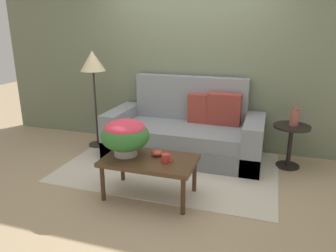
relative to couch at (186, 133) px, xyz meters
name	(u,v)px	position (x,y,z in m)	size (l,w,h in m)	color
ground_plane	(166,172)	(-0.09, -0.65, -0.33)	(14.00, 14.00, 0.00)	tan
wall_back	(190,59)	(-0.09, 0.50, 1.00)	(6.40, 0.12, 2.66)	slate
area_rug	(170,167)	(-0.09, -0.50, -0.32)	(2.75, 1.81, 0.01)	beige
couch	(186,133)	(0.00, 0.00, 0.00)	(2.17, 0.94, 1.10)	slate
coffee_table	(149,163)	(-0.07, -1.28, 0.06)	(1.00, 0.59, 0.44)	#442D1B
side_table	(291,139)	(1.41, 0.02, 0.07)	(0.46, 0.46, 0.58)	black
floor_lamp	(93,67)	(-1.41, -0.05, 0.89)	(0.37, 0.37, 1.46)	#2D2823
potted_plant	(125,135)	(-0.35, -1.25, 0.35)	(0.53, 0.53, 0.40)	#B7B2A8
coffee_mug	(166,158)	(0.13, -1.31, 0.16)	(0.13, 0.09, 0.09)	red
snack_bowl	(157,153)	(-0.02, -1.18, 0.15)	(0.13, 0.13, 0.07)	#B2382D
table_vase	(295,117)	(1.43, 0.02, 0.36)	(0.11, 0.11, 0.27)	#934C42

